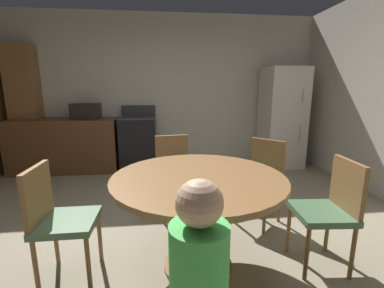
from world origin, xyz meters
TOP-DOWN VIEW (x-y plane):
  - ground_plane at (0.00, 0.00)m, footprint 14.00×14.00m
  - wall_back at (0.00, 2.83)m, footprint 5.78×0.12m
  - kitchen_counter at (-1.72, 2.43)m, footprint 1.74×0.60m
  - pantry_column at (-2.37, 2.61)m, footprint 0.44×0.36m
  - oven_range at (-0.49, 2.43)m, footprint 0.60×0.60m
  - refrigerator at (2.09, 2.38)m, footprint 0.68×0.68m
  - microwave at (-1.34, 2.43)m, footprint 0.44×0.32m
  - dining_table at (0.21, -0.28)m, footprint 1.29×1.29m
  - chair_northeast at (0.97, 0.40)m, footprint 0.56×0.56m
  - chair_west at (-0.81, -0.29)m, footprint 0.40×0.40m
  - chair_east at (1.23, -0.36)m, footprint 0.43×0.43m
  - chair_north at (0.06, 0.73)m, footprint 0.45×0.45m

SIDE VIEW (x-z plane):
  - ground_plane at x=0.00m, z-range 0.00..0.00m
  - kitchen_counter at x=-1.72m, z-range 0.00..0.90m
  - oven_range at x=-0.49m, z-range -0.08..1.02m
  - chair_northeast at x=0.97m, z-range 0.07..0.94m
  - chair_west at x=-0.81m, z-range 0.07..0.94m
  - chair_east at x=1.23m, z-range 0.07..0.94m
  - chair_north at x=0.06m, z-range 0.07..0.94m
  - dining_table at x=0.21m, z-range 0.23..0.99m
  - refrigerator at x=2.09m, z-range 0.00..1.76m
  - microwave at x=-1.34m, z-range 0.90..1.16m
  - pantry_column at x=-2.37m, z-range 0.00..2.10m
  - wall_back at x=0.00m, z-range 0.00..2.70m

